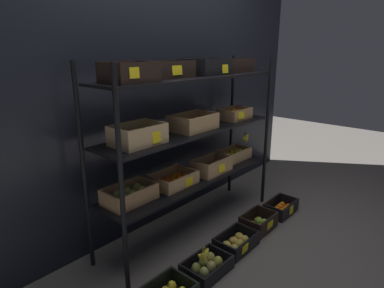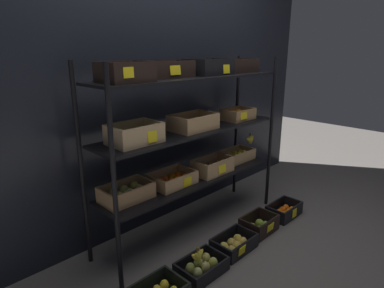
{
  "view_description": "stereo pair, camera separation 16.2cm",
  "coord_description": "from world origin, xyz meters",
  "px_view_note": "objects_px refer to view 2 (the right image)",
  "views": [
    {
      "loc": [
        -1.92,
        -1.69,
        1.53
      ],
      "look_at": [
        0.0,
        0.0,
        0.78
      ],
      "focal_mm": 30.24,
      "sensor_mm": 36.0,
      "label": 1
    },
    {
      "loc": [
        -1.8,
        -1.81,
        1.53
      ],
      "look_at": [
        0.0,
        0.0,
        0.78
      ],
      "focal_mm": 30.24,
      "sensor_mm": 36.0,
      "label": 2
    }
  ],
  "objects_px": {
    "crate_ground_apple_green": "(259,226)",
    "banana_bunch_loose": "(198,256)",
    "crate_ground_apple_gold": "(234,244)",
    "crate_ground_tangerine": "(284,211)",
    "display_rack": "(191,128)",
    "crate_ground_pear": "(202,267)"
  },
  "relations": [
    {
      "from": "crate_ground_tangerine",
      "to": "crate_ground_apple_gold",
      "type": "bearing_deg",
      "value": 179.91
    },
    {
      "from": "display_rack",
      "to": "crate_ground_pear",
      "type": "relative_size",
      "value": 5.37
    },
    {
      "from": "crate_ground_apple_gold",
      "to": "crate_ground_apple_green",
      "type": "relative_size",
      "value": 1.11
    },
    {
      "from": "crate_ground_apple_gold",
      "to": "crate_ground_apple_green",
      "type": "distance_m",
      "value": 0.37
    },
    {
      "from": "crate_ground_apple_gold",
      "to": "banana_bunch_loose",
      "type": "xyz_separation_m",
      "value": [
        -0.43,
        -0.01,
        0.11
      ]
    },
    {
      "from": "display_rack",
      "to": "crate_ground_apple_green",
      "type": "distance_m",
      "value": 1.05
    },
    {
      "from": "crate_ground_pear",
      "to": "crate_ground_apple_gold",
      "type": "distance_m",
      "value": 0.38
    },
    {
      "from": "crate_ground_pear",
      "to": "crate_ground_apple_green",
      "type": "xyz_separation_m",
      "value": [
        0.75,
        0.03,
        0.01
      ]
    },
    {
      "from": "crate_ground_apple_gold",
      "to": "crate_ground_tangerine",
      "type": "bearing_deg",
      "value": -0.09
    },
    {
      "from": "crate_ground_apple_green",
      "to": "banana_bunch_loose",
      "type": "relative_size",
      "value": 2.52
    },
    {
      "from": "banana_bunch_loose",
      "to": "display_rack",
      "type": "bearing_deg",
      "value": 49.46
    },
    {
      "from": "crate_ground_apple_green",
      "to": "banana_bunch_loose",
      "type": "bearing_deg",
      "value": -178.09
    },
    {
      "from": "crate_ground_tangerine",
      "to": "banana_bunch_loose",
      "type": "bearing_deg",
      "value": -179.48
    },
    {
      "from": "crate_ground_apple_green",
      "to": "banana_bunch_loose",
      "type": "height_order",
      "value": "banana_bunch_loose"
    },
    {
      "from": "crate_ground_apple_green",
      "to": "crate_ground_apple_gold",
      "type": "bearing_deg",
      "value": -177.74
    },
    {
      "from": "display_rack",
      "to": "crate_ground_pear",
      "type": "height_order",
      "value": "display_rack"
    },
    {
      "from": "display_rack",
      "to": "crate_ground_tangerine",
      "type": "bearing_deg",
      "value": -31.04
    },
    {
      "from": "crate_ground_apple_green",
      "to": "crate_ground_pear",
      "type": "bearing_deg",
      "value": -178.02
    },
    {
      "from": "crate_ground_pear",
      "to": "crate_ground_apple_gold",
      "type": "bearing_deg",
      "value": 1.71
    },
    {
      "from": "crate_ground_pear",
      "to": "crate_ground_tangerine",
      "type": "distance_m",
      "value": 1.15
    },
    {
      "from": "display_rack",
      "to": "banana_bunch_loose",
      "type": "bearing_deg",
      "value": -130.54
    },
    {
      "from": "crate_ground_apple_green",
      "to": "crate_ground_tangerine",
      "type": "bearing_deg",
      "value": -2.26
    }
  ]
}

